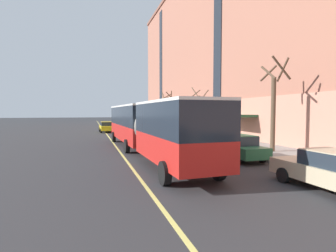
# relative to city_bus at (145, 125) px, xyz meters

# --- Properties ---
(ground_plane) EXTENTS (260.00, 260.00, 0.00)m
(ground_plane) POSITION_rel_city_bus_xyz_m (-0.25, -2.05, -2.06)
(ground_plane) COLOR #303033
(sidewalk) EXTENTS (5.49, 160.00, 0.15)m
(sidewalk) POSITION_rel_city_bus_xyz_m (9.01, 0.95, -1.99)
(sidewalk) COLOR gray
(sidewalk) RESTS_ON ground
(city_bus) EXTENTS (3.47, 19.96, 3.55)m
(city_bus) POSITION_rel_city_bus_xyz_m (0.00, 0.00, 0.00)
(city_bus) COLOR red
(city_bus) RESTS_ON ground
(parked_car_champagne_2) EXTENTS (2.08, 4.26, 1.56)m
(parked_car_champagne_2) POSITION_rel_city_bus_xyz_m (5.09, 30.30, -1.28)
(parked_car_champagne_2) COLOR #BCAD89
(parked_car_champagne_2) RESTS_ON ground
(parked_car_green_3) EXTENTS (1.93, 4.80, 1.56)m
(parked_car_green_3) POSITION_rel_city_bus_xyz_m (5.12, -3.95, -1.28)
(parked_car_green_3) COLOR #23603D
(parked_car_green_3) RESTS_ON ground
(parked_car_white_4) EXTENTS (1.99, 4.56, 1.56)m
(parked_car_white_4) POSITION_rel_city_bus_xyz_m (4.92, 12.35, -1.28)
(parked_car_white_4) COLOR silver
(parked_car_white_4) RESTS_ON ground
(parked_car_red_5) EXTENTS (1.94, 4.30, 1.56)m
(parked_car_red_5) POSITION_rel_city_bus_xyz_m (5.18, 22.90, -1.28)
(parked_car_red_5) COLOR #B21E19
(parked_car_red_5) RESTS_ON ground
(parked_car_champagne_6) EXTENTS (2.03, 4.64, 1.56)m
(parked_car_champagne_6) POSITION_rel_city_bus_xyz_m (4.93, -10.89, -1.28)
(parked_car_champagne_6) COLOR #BCAD89
(parked_car_champagne_6) RESTS_ON ground
(parked_car_champagne_7) EXTENTS (2.00, 4.39, 1.56)m
(parked_car_champagne_7) POSITION_rel_city_bus_xyz_m (4.97, 5.13, -1.28)
(parked_car_champagne_7) COLOR #BCAD89
(parked_car_champagne_7) RESTS_ON ground
(taxi_cab) EXTENTS (2.09, 4.58, 1.56)m
(taxi_cab) POSITION_rel_city_bus_xyz_m (-1.50, 21.00, -1.28)
(taxi_cab) COLOR yellow
(taxi_cab) RESTS_ON ground
(street_tree_mid_block) EXTENTS (1.65, 1.57, 6.68)m
(street_tree_mid_block) POSITION_rel_city_bus_xyz_m (8.86, -2.64, 1.43)
(street_tree_mid_block) COLOR brown
(street_tree_mid_block) RESTS_ON sidewalk
(street_tree_far_uptown) EXTENTS (1.77, 1.74, 5.83)m
(street_tree_far_uptown) POSITION_rel_city_bus_xyz_m (8.84, 10.75, 0.97)
(street_tree_far_uptown) COLOR brown
(street_tree_far_uptown) RESTS_ON sidewalk
(street_tree_far_downtown) EXTENTS (1.89, 1.79, 6.38)m
(street_tree_far_downtown) POSITION_rel_city_bus_xyz_m (8.84, 24.06, 1.35)
(street_tree_far_downtown) COLOR brown
(street_tree_far_downtown) RESTS_ON sidewalk
(fire_hydrant) EXTENTS (0.42, 0.24, 0.72)m
(fire_hydrant) POSITION_rel_city_bus_xyz_m (6.76, 12.40, -1.57)
(fire_hydrant) COLOR red
(fire_hydrant) RESTS_ON sidewalk
(lane_centerline) EXTENTS (0.16, 140.00, 0.01)m
(lane_centerline) POSITION_rel_city_bus_xyz_m (-1.70, 0.95, -2.06)
(lane_centerline) COLOR #E0D66B
(lane_centerline) RESTS_ON ground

